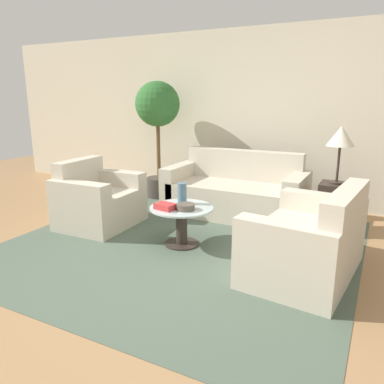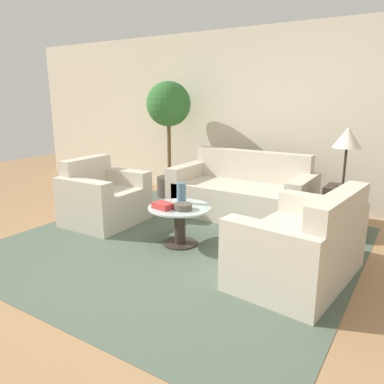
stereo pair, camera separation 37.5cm
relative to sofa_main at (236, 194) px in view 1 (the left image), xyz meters
The scene contains 13 objects.
ground_plane 2.14m from the sofa_main, 89.84° to the right, with size 14.00×14.00×0.00m, color #9E754C.
wall_back 1.32m from the sofa_main, 89.60° to the left, with size 10.00×0.06×2.60m.
rug 1.39m from the sofa_main, 95.52° to the right, with size 3.67×3.54×0.01m.
sofa_main is the anchor object (origin of this frame).
armchair 1.90m from the sofa_main, 138.72° to the right, with size 0.84×0.97×0.83m.
loveseat 1.93m from the sofa_main, 48.57° to the right, with size 0.97×1.37×0.85m.
coffee_table 1.36m from the sofa_main, 95.52° to the right, with size 0.70×0.70×0.44m.
side_table 1.31m from the sofa_main, ahead, with size 0.36×0.36×0.60m.
table_lamp 1.56m from the sofa_main, ahead, with size 0.32×0.32×0.68m.
potted_plant 1.80m from the sofa_main, 168.38° to the left, with size 0.70×0.70×1.84m.
vase 1.27m from the sofa_main, 98.79° to the right, with size 0.10×0.10×0.24m.
bowl 1.43m from the sofa_main, 91.68° to the right, with size 0.20×0.20×0.07m.
book_stack 1.53m from the sofa_main, 99.27° to the right, with size 0.23×0.18×0.06m.
Camera 1 is at (1.75, -2.65, 1.61)m, focal length 35.00 mm.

